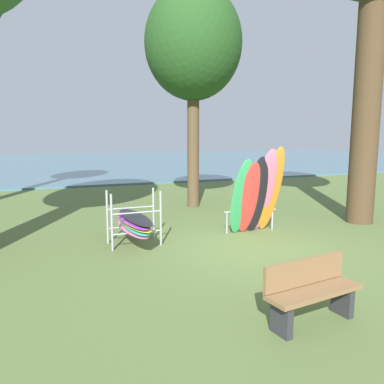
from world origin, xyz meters
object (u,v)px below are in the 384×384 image
tree_mid_behind (193,45)px  leaning_board_pile (257,195)px  board_storage_rack (134,222)px  park_bench (311,290)px

tree_mid_behind → leaning_board_pile: size_ratio=3.32×
tree_mid_behind → leaning_board_pile: tree_mid_behind is taller
board_storage_rack → park_bench: (1.36, -4.47, -0.07)m
leaning_board_pile → park_bench: 4.60m
tree_mid_behind → board_storage_rack: (-3.02, -3.88, -4.95)m
leaning_board_pile → park_bench: leaning_board_pile is taller
tree_mid_behind → park_bench: 9.89m
leaning_board_pile → tree_mid_behind: bearing=91.0°
leaning_board_pile → park_bench: bearing=-112.3°
tree_mid_behind → park_bench: bearing=-101.2°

